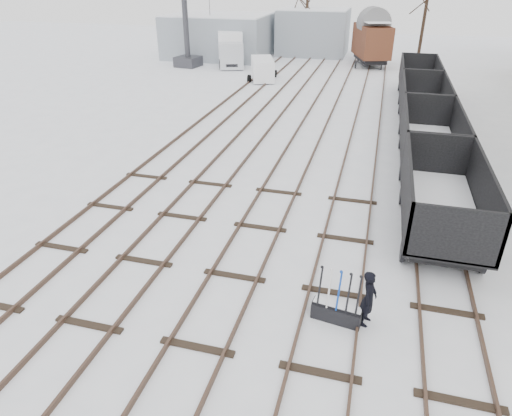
{
  "coord_description": "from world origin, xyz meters",
  "views": [
    {
      "loc": [
        3.55,
        -10.56,
        8.23
      ],
      "look_at": [
        0.06,
        2.24,
        1.2
      ],
      "focal_mm": 32.0,
      "sensor_mm": 36.0,
      "label": 1
    }
  ],
  "objects": [
    {
      "name": "ground",
      "position": [
        0.0,
        0.0,
        0.0
      ],
      "size": [
        120.0,
        120.0,
        0.0
      ],
      "primitive_type": "plane",
      "color": "white",
      "rests_on": "ground"
    },
    {
      "name": "tracks",
      "position": [
        -0.0,
        13.67,
        0.07
      ],
      "size": [
        13.9,
        52.0,
        0.16
      ],
      "color": "black",
      "rests_on": "ground"
    },
    {
      "name": "shed_left",
      "position": [
        -13.0,
        36.0,
        2.05
      ],
      "size": [
        10.0,
        8.0,
        4.1
      ],
      "color": "#8F99A1",
      "rests_on": "ground"
    },
    {
      "name": "shed_right",
      "position": [
        -4.0,
        40.0,
        2.25
      ],
      "size": [
        7.0,
        6.0,
        4.5
      ],
      "color": "#8F99A1",
      "rests_on": "ground"
    },
    {
      "name": "ground_frame",
      "position": [
        3.15,
        -1.09,
        0.28
      ],
      "size": [
        1.35,
        0.61,
        1.49
      ],
      "rotation": [
        0.0,
        0.0,
        -0.15
      ],
      "color": "black",
      "rests_on": "ground"
    },
    {
      "name": "worker",
      "position": [
        3.9,
        -0.99,
        0.79
      ],
      "size": [
        0.48,
        0.64,
        1.58
      ],
      "primitive_type": "imported",
      "rotation": [
        0.0,
        0.0,
        1.38
      ],
      "color": "black",
      "rests_on": "ground"
    },
    {
      "name": "freight_wagon_a",
      "position": [
        6.0,
        4.25,
        0.99
      ],
      "size": [
        2.54,
        6.35,
        2.59
      ],
      "color": "black",
      "rests_on": "ground"
    },
    {
      "name": "freight_wagon_b",
      "position": [
        6.0,
        10.65,
        0.99
      ],
      "size": [
        2.54,
        6.35,
        2.59
      ],
      "color": "black",
      "rests_on": "ground"
    },
    {
      "name": "freight_wagon_c",
      "position": [
        6.0,
        17.05,
        0.99
      ],
      "size": [
        2.54,
        6.35,
        2.59
      ],
      "color": "black",
      "rests_on": "ground"
    },
    {
      "name": "freight_wagon_d",
      "position": [
        6.0,
        23.45,
        0.99
      ],
      "size": [
        2.54,
        6.35,
        2.59
      ],
      "color": "black",
      "rests_on": "ground"
    },
    {
      "name": "box_van_wagon",
      "position": [
        2.19,
        34.9,
        2.32
      ],
      "size": [
        4.15,
        5.78,
        3.98
      ],
      "rotation": [
        0.0,
        0.0,
        0.3
      ],
      "color": "black",
      "rests_on": "ground"
    },
    {
      "name": "lorry",
      "position": [
        -10.64,
        32.11,
        1.55
      ],
      "size": [
        3.64,
        6.93,
        3.01
      ],
      "rotation": [
        0.0,
        0.0,
        0.36
      ],
      "color": "black",
      "rests_on": "ground"
    },
    {
      "name": "panel_van",
      "position": [
        -5.98,
        26.39,
        0.89
      ],
      "size": [
        2.8,
        4.19,
        1.7
      ],
      "rotation": [
        0.0,
        0.0,
        0.32
      ],
      "color": "white",
      "rests_on": "ground"
    },
    {
      "name": "crane",
      "position": [
        -14.08,
        30.33,
        2.67
      ],
      "size": [
        2.33,
        6.02,
        10.13
      ],
      "rotation": [
        0.0,
        0.0,
        -0.17
      ],
      "color": "#323237",
      "rests_on": "ground"
    },
    {
      "name": "tree_far_left",
      "position": [
        -4.8,
        40.04,
        3.26
      ],
      "size": [
        0.3,
        0.3,
        6.52
      ],
      "primitive_type": "cylinder",
      "color": "black",
      "rests_on": "ground"
    },
    {
      "name": "tree_far_right",
      "position": [
        6.63,
        37.65,
        3.66
      ],
      "size": [
        0.3,
        0.3,
        7.33
      ],
      "primitive_type": "cylinder",
      "color": "black",
      "rests_on": "ground"
    }
  ]
}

